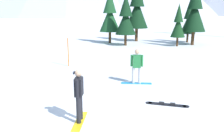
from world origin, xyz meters
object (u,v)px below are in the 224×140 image
pine_tree_broad (126,18)px  pine_tree_short (110,14)px  trail_marker_pole (68,52)px  pine_tree_young (189,20)px  pine_tree_leaning (195,11)px  snowboarder_midground (137,66)px  loose_snowboard_near_left (167,104)px  pine_tree_twin (137,8)px  pine_tree_slender (178,23)px  snowboarder_foreground (79,94)px

pine_tree_broad → pine_tree_short: bearing=124.0°
trail_marker_pole → pine_tree_young: size_ratio=0.41×
pine_tree_broad → pine_tree_leaning: pine_tree_leaning is taller
snowboarder_midground → trail_marker_pole: (-3.78, 4.31, 0.00)m
pine_tree_broad → trail_marker_pole: bearing=-117.9°
loose_snowboard_near_left → pine_tree_leaning: size_ratio=0.26×
loose_snowboard_near_left → trail_marker_pole: trail_marker_pole is taller
pine_tree_twin → pine_tree_young: size_ratio=1.52×
pine_tree_broad → pine_tree_slender: pine_tree_broad is taller
pine_tree_slender → loose_snowboard_near_left: bearing=-109.9°
pine_tree_slender → pine_tree_twin: (-3.42, 4.55, 1.50)m
loose_snowboard_near_left → pine_tree_twin: size_ratio=0.24×
pine_tree_young → pine_tree_broad: bearing=-164.9°
pine_tree_slender → pine_tree_twin: bearing=126.9°
pine_tree_young → trail_marker_pole: bearing=-137.2°
pine_tree_twin → pine_tree_leaning: (5.36, -3.72, -0.27)m
trail_marker_pole → pine_tree_leaning: (12.15, 9.33, 2.61)m
pine_tree_leaning → snowboarder_foreground: bearing=-121.6°
trail_marker_pole → pine_tree_short: bearing=73.1°
pine_tree_young → snowboarder_foreground: bearing=-119.4°
snowboarder_midground → trail_marker_pole: bearing=131.2°
snowboarder_foreground → snowboarder_midground: size_ratio=1.02×
loose_snowboard_near_left → pine_tree_slender: pine_tree_slender is taller
pine_tree_slender → pine_tree_leaning: (1.94, 0.84, 1.22)m
pine_tree_slender → pine_tree_short: bearing=154.6°
snowboarder_foreground → pine_tree_slender: bearing=62.0°
loose_snowboard_near_left → pine_tree_leaning: pine_tree_leaning is taller
snowboarder_foreground → snowboarder_midground: 5.00m
pine_tree_short → pine_tree_leaning: (8.60, -2.33, 0.41)m
snowboarder_foreground → snowboarder_midground: bearing=57.9°
snowboarder_foreground → loose_snowboard_near_left: bearing=20.3°
pine_tree_broad → pine_tree_leaning: size_ratio=0.81×
snowboarder_midground → pine_tree_short: (-0.23, 15.97, 2.21)m
pine_tree_broad → pine_tree_young: 7.64m
snowboarder_foreground → pine_tree_short: 20.47m
pine_tree_slender → pine_tree_twin: pine_tree_twin is taller
loose_snowboard_near_left → pine_tree_short: pine_tree_short is taller
pine_tree_short → pine_tree_young: bearing=-1.2°
pine_tree_slender → snowboarder_foreground: bearing=-118.0°
loose_snowboard_near_left → pine_tree_young: pine_tree_young is taller
pine_tree_young → loose_snowboard_near_left: bearing=-112.8°
pine_tree_broad → pine_tree_slender: 5.30m
trail_marker_pole → pine_tree_slender: pine_tree_slender is taller
pine_tree_leaning → pine_tree_short: bearing=164.8°
trail_marker_pole → pine_tree_young: pine_tree_young is taller
snowboarder_foreground → pine_tree_young: size_ratio=0.39×
trail_marker_pole → pine_tree_twin: bearing=62.5°
pine_tree_short → snowboarder_foreground: bearing=-96.8°
pine_tree_leaning → pine_tree_twin: bearing=145.2°
loose_snowboard_near_left → pine_tree_broad: size_ratio=0.32×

